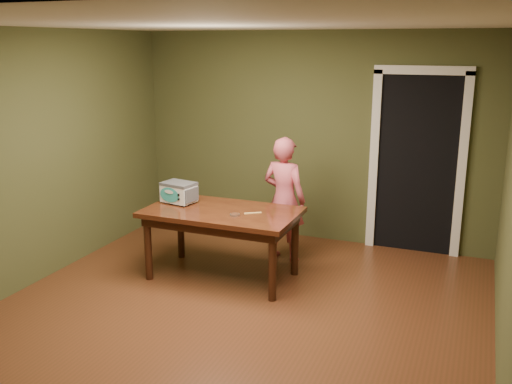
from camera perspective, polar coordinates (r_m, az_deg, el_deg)
floor at (r=5.33m, az=-2.67°, el=-12.66°), size 5.00×5.00×0.00m
room_shell at (r=4.79m, az=-2.91°, el=5.78°), size 4.52×5.02×2.61m
doorway at (r=7.25m, az=16.05°, el=3.05°), size 1.10×0.66×2.25m
dining_table at (r=6.01m, az=-3.43°, el=-2.72°), size 1.60×0.90×0.75m
toy_oven at (r=6.27m, az=-7.73°, el=0.03°), size 0.41×0.31×0.23m
baking_pan at (r=5.78m, az=-2.13°, el=-2.28°), size 0.10×0.10×0.02m
spatula at (r=5.86m, az=-0.31°, el=-2.11°), size 0.16×0.12×0.01m
child at (r=6.51m, az=2.84°, el=-0.72°), size 0.58×0.43×1.44m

